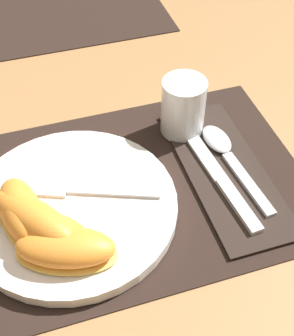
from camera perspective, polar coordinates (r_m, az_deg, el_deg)
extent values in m
plane|color=#A37547|center=(0.61, -0.66, -2.39)|extent=(3.00, 3.00, 0.00)
cube|color=black|center=(0.61, -0.66, -2.27)|extent=(0.43, 0.31, 0.00)
cube|color=black|center=(1.00, -11.67, 18.62)|extent=(0.43, 0.31, 0.00)
cylinder|color=white|center=(0.58, -9.06, -4.70)|extent=(0.26, 0.26, 0.02)
cylinder|color=silver|center=(0.66, 4.43, 7.43)|extent=(0.06, 0.06, 0.08)
cylinder|color=orange|center=(0.68, 4.29, 5.54)|extent=(0.05, 0.05, 0.03)
cube|color=#2D231E|center=(0.63, 9.44, -0.26)|extent=(0.10, 0.26, 0.00)
cube|color=silver|center=(0.59, 11.14, -4.41)|extent=(0.02, 0.09, 0.01)
cube|color=silver|center=(0.65, 6.25, 2.59)|extent=(0.03, 0.14, 0.01)
cube|color=silver|center=(0.62, 12.21, -1.80)|extent=(0.02, 0.11, 0.01)
ellipsoid|color=silver|center=(0.66, 8.50, 3.51)|extent=(0.04, 0.06, 0.01)
cube|color=silver|center=(0.58, -4.09, -2.85)|extent=(0.11, 0.06, 0.00)
cube|color=silver|center=(0.60, -13.03, -2.33)|extent=(0.08, 0.05, 0.00)
ellipsoid|color=#F7C656|center=(0.57, -14.81, -6.02)|extent=(0.06, 0.11, 0.01)
ellipsoid|color=orange|center=(0.56, -15.15, -4.96)|extent=(0.06, 0.10, 0.04)
ellipsoid|color=#F7C656|center=(0.56, -13.24, -7.30)|extent=(0.12, 0.13, 0.01)
ellipsoid|color=orange|center=(0.54, -13.57, -6.19)|extent=(0.11, 0.13, 0.05)
ellipsoid|color=#F7C656|center=(0.55, -11.55, -8.34)|extent=(0.12, 0.11, 0.01)
ellipsoid|color=orange|center=(0.54, -11.75, -7.56)|extent=(0.11, 0.10, 0.03)
ellipsoid|color=#F7C656|center=(0.53, -9.71, -10.32)|extent=(0.13, 0.09, 0.01)
ellipsoid|color=orange|center=(0.52, -9.91, -9.47)|extent=(0.12, 0.09, 0.04)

